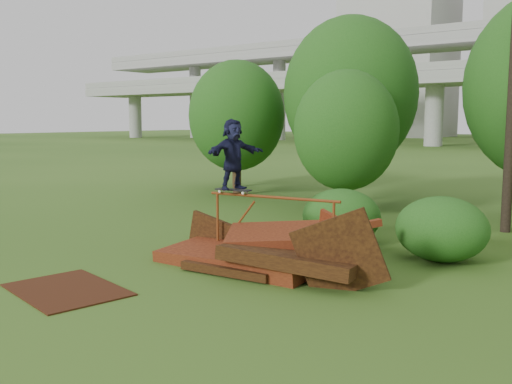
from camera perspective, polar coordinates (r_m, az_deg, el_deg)
The scene contains 13 objects.
ground at distance 11.17m, azimuth -3.00°, elevation -9.53°, with size 240.00×240.00×0.00m, color #2D5116.
scrap_pile at distance 12.54m, azimuth 1.21°, elevation -6.01°, with size 5.71×2.93×1.92m.
grind_rail at distance 12.86m, azimuth 1.66°, elevation -1.99°, with size 3.20×0.56×1.52m.
skateboard at distance 13.29m, azimuth -2.30°, elevation 0.22°, with size 0.90×0.37×0.09m.
skater at distance 13.21m, azimuth -2.32°, elevation 3.81°, with size 1.52×0.48×1.63m, color #141633.
flat_plate at distance 11.55m, azimuth -18.39°, elevation -9.25°, with size 2.36×1.68×0.03m, color #3A1B0C.
tree_0 at distance 24.33m, azimuth -1.94°, elevation 7.63°, with size 4.05×4.05×5.72m.
tree_1 at distance 22.45m, azimuth 9.41°, elevation 9.62°, with size 5.13×5.13×7.14m.
tree_2 at distance 18.98m, azimuth 9.00°, elevation 6.08°, with size 3.44×3.44×4.85m.
tree_6 at distance 27.35m, azimuth -2.05°, elevation 6.73°, with size 3.62×3.62×5.06m.
shrub_left at distance 15.07m, azimuth 8.52°, elevation -2.40°, with size 2.08×1.92×1.44m, color #174311.
shrub_right at distance 13.68m, azimuth 18.08°, elevation -3.54°, with size 2.11×1.93×1.49m, color #174311.
building_left at distance 113.41m, azimuth 14.11°, elevation 14.29°, with size 18.00×16.00×35.00m, color #9E9E99.
Camera 1 is at (6.93, -8.14, 3.23)m, focal length 40.00 mm.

